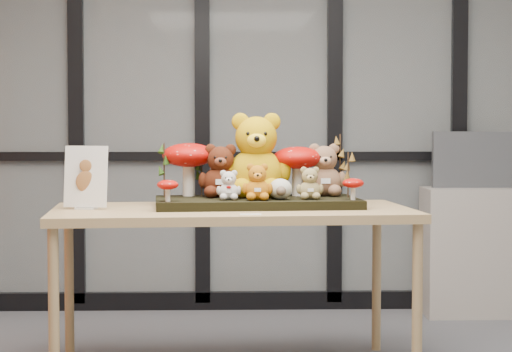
{
  "coord_description": "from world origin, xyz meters",
  "views": [
    {
      "loc": [
        -0.26,
        -3.82,
        1.24
      ],
      "look_at": [
        -0.13,
        0.78,
        1.0
      ],
      "focal_mm": 65.0,
      "sensor_mm": 36.0,
      "label": 1
    }
  ],
  "objects_px": {
    "mushroom_front_right": "(353,188)",
    "bear_small_yellow": "(257,180)",
    "mushroom_back_left": "(189,167)",
    "mushroom_back_right": "(298,169)",
    "monitor": "(472,160)",
    "cabinet": "(472,251)",
    "bear_pooh_yellow": "(256,151)",
    "sign_holder": "(86,180)",
    "bear_white_bow": "(229,184)",
    "bear_tan_back": "(324,167)",
    "mushroom_front_left": "(168,190)",
    "display_table": "(232,221)",
    "bear_brown_medium": "(221,168)",
    "diorama_tray": "(257,202)",
    "plush_cream_hedgehog": "(280,188)",
    "bear_beige_small": "(310,181)"
  },
  "relations": [
    {
      "from": "mushroom_front_right",
      "to": "bear_small_yellow",
      "type": "bearing_deg",
      "value": -179.12
    },
    {
      "from": "mushroom_back_left",
      "to": "mushroom_front_right",
      "type": "relative_size",
      "value": 2.59
    },
    {
      "from": "mushroom_back_right",
      "to": "monitor",
      "type": "xyz_separation_m",
      "value": [
        1.25,
        1.23,
        0.0
      ]
    },
    {
      "from": "cabinet",
      "to": "monitor",
      "type": "relative_size",
      "value": 1.61
    },
    {
      "from": "bear_pooh_yellow",
      "to": "sign_holder",
      "type": "relative_size",
      "value": 1.53
    },
    {
      "from": "mushroom_back_right",
      "to": "bear_white_bow",
      "type": "bearing_deg",
      "value": -145.27
    },
    {
      "from": "bear_tan_back",
      "to": "cabinet",
      "type": "relative_size",
      "value": 0.36
    },
    {
      "from": "mushroom_back_left",
      "to": "monitor",
      "type": "height_order",
      "value": "monitor"
    },
    {
      "from": "mushroom_front_left",
      "to": "display_table",
      "type": "bearing_deg",
      "value": 22.56
    },
    {
      "from": "bear_brown_medium",
      "to": "bear_white_bow",
      "type": "distance_m",
      "value": 0.2
    },
    {
      "from": "diorama_tray",
      "to": "sign_holder",
      "type": "relative_size",
      "value": 3.27
    },
    {
      "from": "bear_small_yellow",
      "to": "sign_holder",
      "type": "height_order",
      "value": "sign_holder"
    },
    {
      "from": "diorama_tray",
      "to": "bear_small_yellow",
      "type": "xyz_separation_m",
      "value": [
        -0.0,
        -0.14,
        0.12
      ]
    },
    {
      "from": "plush_cream_hedgehog",
      "to": "sign_holder",
      "type": "xyz_separation_m",
      "value": [
        -0.97,
        -0.02,
        0.04
      ]
    },
    {
      "from": "sign_holder",
      "to": "monitor",
      "type": "bearing_deg",
      "value": 44.38
    },
    {
      "from": "bear_tan_back",
      "to": "plush_cream_hedgehog",
      "type": "distance_m",
      "value": 0.36
    },
    {
      "from": "bear_pooh_yellow",
      "to": "bear_small_yellow",
      "type": "xyz_separation_m",
      "value": [
        -0.0,
        -0.25,
        -0.14
      ]
    },
    {
      "from": "bear_tan_back",
      "to": "bear_beige_small",
      "type": "bearing_deg",
      "value": -117.57
    },
    {
      "from": "diorama_tray",
      "to": "cabinet",
      "type": "xyz_separation_m",
      "value": [
        1.47,
        1.35,
        -0.44
      ]
    },
    {
      "from": "bear_beige_small",
      "to": "sign_holder",
      "type": "height_order",
      "value": "sign_holder"
    },
    {
      "from": "display_table",
      "to": "mushroom_front_left",
      "type": "bearing_deg",
      "value": -162.33
    },
    {
      "from": "bear_small_yellow",
      "to": "sign_holder",
      "type": "relative_size",
      "value": 0.64
    },
    {
      "from": "plush_cream_hedgehog",
      "to": "cabinet",
      "type": "bearing_deg",
      "value": 42.09
    },
    {
      "from": "bear_tan_back",
      "to": "sign_holder",
      "type": "height_order",
      "value": "bear_tan_back"
    },
    {
      "from": "mushroom_front_left",
      "to": "bear_tan_back",
      "type": "bearing_deg",
      "value": 23.6
    },
    {
      "from": "display_table",
      "to": "monitor",
      "type": "xyz_separation_m",
      "value": [
        1.59,
        1.44,
        0.26
      ]
    },
    {
      "from": "plush_cream_hedgehog",
      "to": "monitor",
      "type": "bearing_deg",
      "value": 42.45
    },
    {
      "from": "mushroom_back_left",
      "to": "cabinet",
      "type": "relative_size",
      "value": 0.36
    },
    {
      "from": "display_table",
      "to": "bear_brown_medium",
      "type": "bearing_deg",
      "value": 106.03
    },
    {
      "from": "display_table",
      "to": "bear_white_bow",
      "type": "bearing_deg",
      "value": -120.08
    },
    {
      "from": "bear_white_bow",
      "to": "cabinet",
      "type": "bearing_deg",
      "value": 37.28
    },
    {
      "from": "bear_white_bow",
      "to": "mushroom_front_right",
      "type": "bearing_deg",
      "value": -6.58
    },
    {
      "from": "display_table",
      "to": "mushroom_front_left",
      "type": "distance_m",
      "value": 0.38
    },
    {
      "from": "diorama_tray",
      "to": "mushroom_back_right",
      "type": "bearing_deg",
      "value": 27.64
    },
    {
      "from": "mushroom_back_left",
      "to": "sign_holder",
      "type": "xyz_separation_m",
      "value": [
        -0.5,
        -0.27,
        -0.05
      ]
    },
    {
      "from": "sign_holder",
      "to": "cabinet",
      "type": "relative_size",
      "value": 0.37
    },
    {
      "from": "bear_brown_medium",
      "to": "mushroom_front_left",
      "type": "xyz_separation_m",
      "value": [
        -0.25,
        -0.28,
        -0.09
      ]
    },
    {
      "from": "cabinet",
      "to": "mushroom_front_right",
      "type": "bearing_deg",
      "value": -123.83
    },
    {
      "from": "bear_tan_back",
      "to": "mushroom_front_left",
      "type": "height_order",
      "value": "bear_tan_back"
    },
    {
      "from": "plush_cream_hedgehog",
      "to": "mushroom_back_left",
      "type": "xyz_separation_m",
      "value": [
        -0.47,
        0.25,
        0.1
      ]
    },
    {
      "from": "bear_tan_back",
      "to": "monitor",
      "type": "relative_size",
      "value": 0.58
    },
    {
      "from": "mushroom_back_right",
      "to": "display_table",
      "type": "bearing_deg",
      "value": -147.86
    },
    {
      "from": "bear_pooh_yellow",
      "to": "bear_tan_back",
      "type": "bearing_deg",
      "value": 0.11
    },
    {
      "from": "bear_tan_back",
      "to": "mushroom_front_right",
      "type": "distance_m",
      "value": 0.31
    },
    {
      "from": "bear_beige_small",
      "to": "mushroom_back_left",
      "type": "bearing_deg",
      "value": 154.18
    },
    {
      "from": "bear_pooh_yellow",
      "to": "monitor",
      "type": "height_order",
      "value": "bear_pooh_yellow"
    },
    {
      "from": "plush_cream_hedgehog",
      "to": "bear_small_yellow",
      "type": "bearing_deg",
      "value": -167.67
    },
    {
      "from": "bear_pooh_yellow",
      "to": "plush_cream_hedgehog",
      "type": "relative_size",
      "value": 4.13
    },
    {
      "from": "bear_brown_medium",
      "to": "monitor",
      "type": "relative_size",
      "value": 0.57
    },
    {
      "from": "diorama_tray",
      "to": "bear_brown_medium",
      "type": "relative_size",
      "value": 3.4
    }
  ]
}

